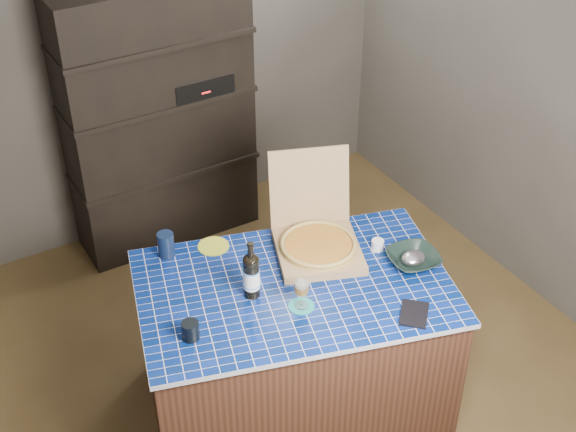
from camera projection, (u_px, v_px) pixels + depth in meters
room at (277, 185)px, 3.88m from camera, size 3.50×3.50×3.50m
shelving_unit at (159, 118)px, 5.16m from camera, size 1.20×0.41×1.80m
kitchen_island at (294, 347)px, 4.15m from camera, size 1.73×1.35×0.84m
pizza_box at (317, 241)px, 4.09m from camera, size 0.58×0.63×0.46m
mead_bottle at (251, 275)px, 3.78m from camera, size 0.08×0.08×0.31m
teal_trivet at (301, 306)px, 3.78m from camera, size 0.12×0.12×0.01m
wine_glass at (302, 288)px, 3.72m from camera, size 0.07×0.07×0.16m
tumbler at (190, 330)px, 3.59m from camera, size 0.08×0.08×0.09m
dvd_case at (414, 314)px, 3.73m from camera, size 0.21×0.21×0.01m
bowl at (413, 259)px, 4.02m from camera, size 0.29×0.29×0.06m
foil_contents at (413, 258)px, 4.02m from camera, size 0.13×0.11×0.06m
white_jar at (378, 245)px, 4.13m from camera, size 0.06×0.06×0.06m
navy_cup at (166, 245)px, 4.06m from camera, size 0.08×0.08×0.13m
green_trivet at (213, 246)px, 4.16m from camera, size 0.16×0.16×0.01m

